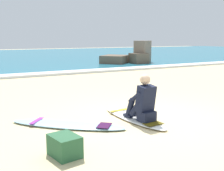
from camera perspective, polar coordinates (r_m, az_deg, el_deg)
name	(u,v)px	position (r m, az deg, el deg)	size (l,w,h in m)	color
ground_plane	(148,119)	(6.24, 7.19, -6.69)	(80.00, 80.00, 0.00)	beige
breaking_foam	(42,74)	(13.66, -13.88, 2.24)	(80.00, 0.90, 0.11)	white
surfboard_main	(134,118)	(6.18, 4.37, -6.45)	(0.61, 2.07, 0.08)	white
surfer_seated	(143,102)	(5.83, 6.25, -3.40)	(0.41, 0.73, 0.95)	black
surfboard_spare_near	(67,125)	(5.76, -8.97, -7.76)	(2.11, 1.99, 0.08)	#9ED1E5
rock_outcrop_distant	(130,57)	(18.72, 3.59, 5.76)	(3.60, 2.59, 1.54)	#756656
beach_bag	(65,146)	(4.34, -9.51, -11.89)	(0.36, 0.48, 0.32)	#285B38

